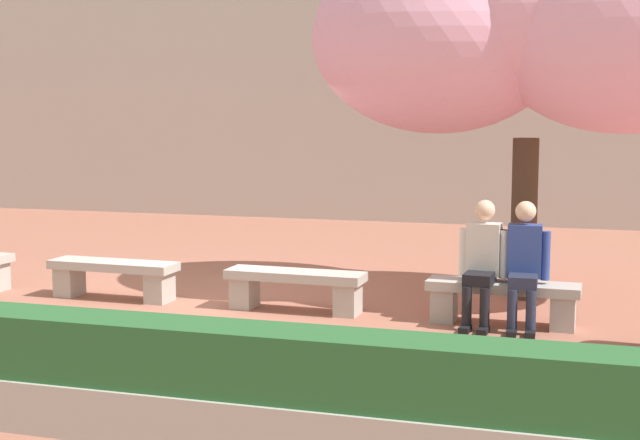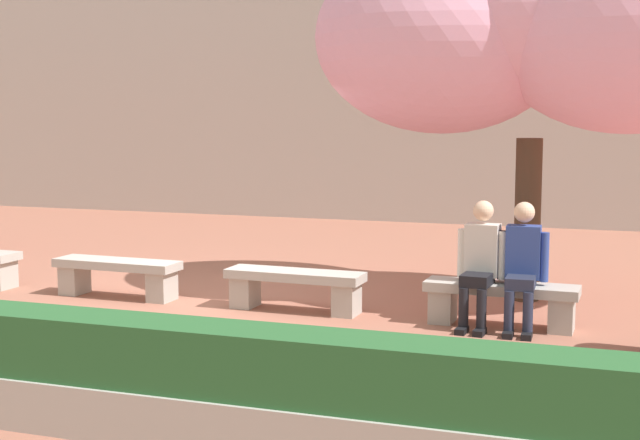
{
  "view_description": "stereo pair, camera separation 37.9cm",
  "coord_description": "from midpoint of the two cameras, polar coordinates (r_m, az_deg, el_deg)",
  "views": [
    {
      "loc": [
        4.18,
        -9.17,
        2.17
      ],
      "look_at": [
        1.35,
        0.2,
        1.0
      ],
      "focal_mm": 50.0,
      "sensor_mm": 36.0,
      "label": 1
    },
    {
      "loc": [
        4.55,
        -9.05,
        2.17
      ],
      "look_at": [
        1.35,
        0.2,
        1.0
      ],
      "focal_mm": 50.0,
      "sensor_mm": 36.0,
      "label": 2
    }
  ],
  "objects": [
    {
      "name": "ground_plane",
      "position": [
        10.33,
        -6.44,
        -5.35
      ],
      "size": [
        100.0,
        100.0,
        0.0
      ],
      "primitive_type": "plane",
      "color": "#9E604C"
    },
    {
      "name": "building_facade",
      "position": [
        19.97,
        6.48,
        11.8
      ],
      "size": [
        28.0,
        4.0,
        7.83
      ],
      "primitive_type": "cube",
      "color": "#B7B2A8",
      "rests_on": "ground"
    },
    {
      "name": "stone_bench_near_west",
      "position": [
        10.8,
        -11.88,
        -3.33
      ],
      "size": [
        1.56,
        0.46,
        0.45
      ],
      "color": "#ADA89E",
      "rests_on": "ground"
    },
    {
      "name": "stone_bench_center",
      "position": [
        9.85,
        -0.52,
        -4.16
      ],
      "size": [
        1.56,
        0.46,
        0.45
      ],
      "color": "#ADA89E",
      "rests_on": "ground"
    },
    {
      "name": "stone_bench_near_east",
      "position": [
        9.35,
        12.66,
        -4.92
      ],
      "size": [
        1.56,
        0.46,
        0.45
      ],
      "color": "#ADA89E",
      "rests_on": "ground"
    },
    {
      "name": "person_seated_left",
      "position": [
        9.25,
        11.38,
        -2.47
      ],
      "size": [
        0.51,
        0.7,
        1.29
      ],
      "color": "black",
      "rests_on": "ground"
    },
    {
      "name": "person_seated_right",
      "position": [
        9.21,
        13.98,
        -2.59
      ],
      "size": [
        0.51,
        0.69,
        1.29
      ],
      "color": "black",
      "rests_on": "ground"
    },
    {
      "name": "cherry_tree_main",
      "position": [
        10.59,
        14.38,
        11.79
      ],
      "size": [
        5.13,
        2.87,
        4.29
      ],
      "color": "#473323",
      "rests_on": "ground"
    }
  ]
}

